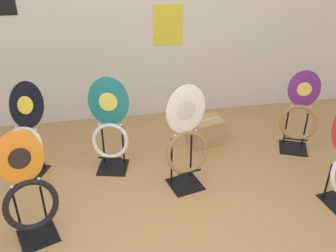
{
  "coord_description": "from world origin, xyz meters",
  "views": [
    {
      "loc": [
        -0.29,
        -1.82,
        2.17
      ],
      "look_at": [
        0.22,
        1.01,
        0.55
      ],
      "focal_mm": 40.0,
      "sensor_mm": 36.0,
      "label": 1
    }
  ],
  "objects_px": {
    "toilet_seat_display_white_plain": "(186,140)",
    "toilet_seat_display_purple_note": "(300,115)",
    "toilet_seat_display_teal_sax": "(110,126)",
    "storage_box": "(206,131)",
    "toilet_seat_display_jazz_black": "(25,133)",
    "toilet_seat_display_orange_sun": "(29,194)"
  },
  "relations": [
    {
      "from": "toilet_seat_display_jazz_black",
      "to": "storage_box",
      "type": "distance_m",
      "value": 1.82
    },
    {
      "from": "toilet_seat_display_orange_sun",
      "to": "toilet_seat_display_jazz_black",
      "type": "distance_m",
      "value": 0.92
    },
    {
      "from": "toilet_seat_display_white_plain",
      "to": "toilet_seat_display_teal_sax",
      "type": "xyz_separation_m",
      "value": [
        -0.64,
        0.4,
        -0.02
      ]
    },
    {
      "from": "toilet_seat_display_white_plain",
      "to": "toilet_seat_display_jazz_black",
      "type": "relative_size",
      "value": 1.14
    },
    {
      "from": "toilet_seat_display_white_plain",
      "to": "toilet_seat_display_purple_note",
      "type": "distance_m",
      "value": 1.33
    },
    {
      "from": "toilet_seat_display_white_plain",
      "to": "toilet_seat_display_jazz_black",
      "type": "height_order",
      "value": "toilet_seat_display_white_plain"
    },
    {
      "from": "toilet_seat_display_jazz_black",
      "to": "storage_box",
      "type": "relative_size",
      "value": 2.26
    },
    {
      "from": "toilet_seat_display_white_plain",
      "to": "storage_box",
      "type": "relative_size",
      "value": 2.57
    },
    {
      "from": "toilet_seat_display_white_plain",
      "to": "storage_box",
      "type": "height_order",
      "value": "toilet_seat_display_white_plain"
    },
    {
      "from": "toilet_seat_display_teal_sax",
      "to": "toilet_seat_display_orange_sun",
      "type": "height_order",
      "value": "toilet_seat_display_teal_sax"
    },
    {
      "from": "toilet_seat_display_teal_sax",
      "to": "storage_box",
      "type": "xyz_separation_m",
      "value": [
        1.01,
        0.28,
        -0.32
      ]
    },
    {
      "from": "toilet_seat_display_white_plain",
      "to": "toilet_seat_display_orange_sun",
      "type": "relative_size",
      "value": 1.08
    },
    {
      "from": "toilet_seat_display_jazz_black",
      "to": "toilet_seat_display_orange_sun",
      "type": "bearing_deg",
      "value": -80.39
    },
    {
      "from": "toilet_seat_display_teal_sax",
      "to": "storage_box",
      "type": "height_order",
      "value": "toilet_seat_display_teal_sax"
    },
    {
      "from": "toilet_seat_display_purple_note",
      "to": "toilet_seat_display_orange_sun",
      "type": "relative_size",
      "value": 0.96
    },
    {
      "from": "toilet_seat_display_purple_note",
      "to": "toilet_seat_display_orange_sun",
      "type": "distance_m",
      "value": 2.65
    },
    {
      "from": "toilet_seat_display_teal_sax",
      "to": "storage_box",
      "type": "relative_size",
      "value": 2.43
    },
    {
      "from": "toilet_seat_display_jazz_black",
      "to": "toilet_seat_display_purple_note",
      "type": "bearing_deg",
      "value": -2.13
    },
    {
      "from": "toilet_seat_display_white_plain",
      "to": "toilet_seat_display_purple_note",
      "type": "relative_size",
      "value": 1.13
    },
    {
      "from": "toilet_seat_display_white_plain",
      "to": "toilet_seat_display_jazz_black",
      "type": "bearing_deg",
      "value": 160.73
    },
    {
      "from": "toilet_seat_display_purple_note",
      "to": "storage_box",
      "type": "distance_m",
      "value": 0.97
    },
    {
      "from": "toilet_seat_display_white_plain",
      "to": "toilet_seat_display_purple_note",
      "type": "bearing_deg",
      "value": 17.34
    }
  ]
}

